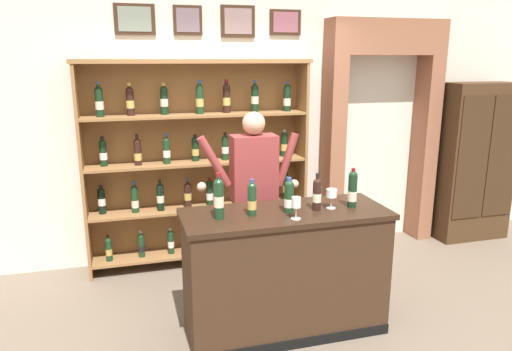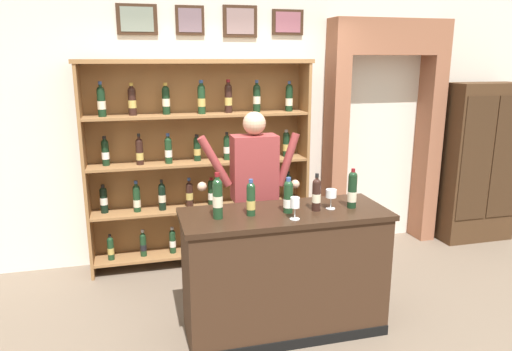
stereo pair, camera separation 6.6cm
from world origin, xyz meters
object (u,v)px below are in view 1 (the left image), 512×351
Objects in this scene: tasting_bottle_grappa at (289,196)px; tasting_bottle_chianti at (352,189)px; shopkeeper at (254,184)px; tasting_counter at (285,271)px; tasting_bottle_rosso at (317,194)px; wine_glass_left at (331,194)px; wine_shelf at (198,158)px; side_cabinet at (474,162)px; wine_glass_spare at (296,204)px; tasting_bottle_riserva at (219,197)px; tasting_bottle_super_tuscan at (252,199)px.

tasting_bottle_chianti is (0.51, -0.01, 0.02)m from tasting_bottle_grappa.
tasting_counter is at bearing -83.71° from shopkeeper.
tasting_bottle_rosso reaches higher than wine_glass_left.
side_cabinet is (3.25, -0.14, -0.20)m from wine_shelf.
wine_glass_left is 0.94× the size of wine_glass_spare.
wine_shelf reaches higher than side_cabinet.
tasting_bottle_riserva is at bearing -179.91° from tasting_bottle_grappa.
wine_glass_spare is at bearing -90.83° from tasting_bottle_grappa.
wine_shelf is 1.69m from wine_glass_left.
tasting_bottle_rosso is (-2.57, -1.36, 0.19)m from side_cabinet.
tasting_counter is at bearing 3.64° from tasting_bottle_super_tuscan.
wine_shelf is 1.37× the size of shopkeeper.
wine_shelf is 6.72× the size of tasting_bottle_riserva.
wine_glass_left is at bearing -3.17° from tasting_counter.
shopkeeper reaches higher than tasting_bottle_super_tuscan.
wine_glass_left is at bearing -61.76° from wine_shelf.
tasting_bottle_grappa is (0.29, -0.01, -0.00)m from tasting_bottle_super_tuscan.
tasting_bottle_riserva is at bearing -123.23° from shopkeeper.
tasting_bottle_rosso is (0.68, -1.50, -0.01)m from wine_shelf.
tasting_bottle_rosso is (0.31, -0.68, 0.08)m from shopkeeper.
wine_glass_left is at bearing -57.23° from shopkeeper.
tasting_bottle_rosso is (0.76, -0.00, -0.03)m from tasting_bottle_riserva.
wine_glass_spare is (-0.52, -0.15, -0.03)m from tasting_bottle_chianti.
tasting_bottle_chianti is 0.54m from wine_glass_spare.
wine_glass_spare is (0.45, -1.66, -0.02)m from wine_shelf.
wine_shelf is at bearing 106.94° from tasting_bottle_grappa.
tasting_bottle_super_tuscan is 1.79× the size of wine_glass_left.
wine_shelf is 8.29× the size of tasting_bottle_super_tuscan.
tasting_bottle_grappa is (0.53, 0.00, -0.03)m from tasting_bottle_riserva.
tasting_counter is at bearing 94.32° from wine_glass_spare.
wine_shelf is at bearing 106.61° from tasting_counter.
tasting_bottle_super_tuscan is (0.17, -1.49, -0.01)m from wine_shelf.
wine_shelf is at bearing 177.52° from side_cabinet.
tasting_bottle_riserva is 2.07× the size of wine_glass_spare.
tasting_bottle_rosso is at bearing 178.81° from tasting_bottle_chianti.
tasting_bottle_riserva reaches higher than tasting_bottle_chianti.
wine_glass_left is at bearing 0.43° from tasting_bottle_grappa.
tasting_bottle_riserva is at bearing -92.97° from wine_shelf.
side_cabinet is at bearing 25.34° from tasting_counter.
shopkeeper is 0.81m from wine_glass_left.
wine_shelf reaches higher than wine_glass_left.
tasting_bottle_riserva is 1.05m from tasting_bottle_chianti.
side_cabinet is at bearing 28.89° from wine_glass_left.
tasting_bottle_riserva reaches higher than wine_glass_left.
wine_shelf is 3.26m from side_cabinet.
tasting_bottle_rosso is 0.93× the size of tasting_bottle_chianti.
side_cabinet is 2.91m from tasting_bottle_rosso.
wine_shelf is 8.47× the size of tasting_bottle_grappa.
tasting_bottle_grappa is at bearing 178.72° from tasting_bottle_chianti.
tasting_bottle_super_tuscan is 0.33m from wine_glass_spare.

